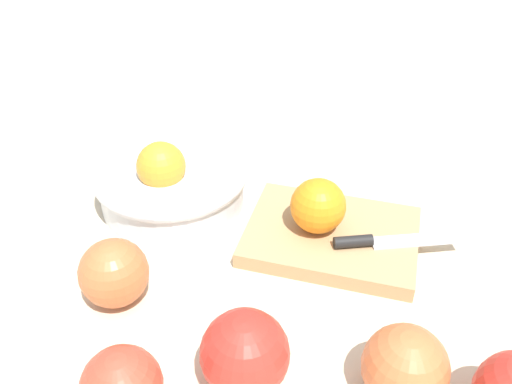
# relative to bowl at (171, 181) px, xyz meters

# --- Properties ---
(ground_plane) EXTENTS (2.40, 2.40, 0.00)m
(ground_plane) POSITION_rel_bowl_xyz_m (0.15, -0.08, -0.04)
(ground_plane) COLOR beige
(bowl) EXTENTS (0.20, 0.20, 0.09)m
(bowl) POSITION_rel_bowl_xyz_m (0.00, 0.00, 0.00)
(bowl) COLOR silver
(bowl) RESTS_ON ground_plane
(cutting_board) EXTENTS (0.20, 0.15, 0.02)m
(cutting_board) POSITION_rel_bowl_xyz_m (0.22, -0.02, -0.03)
(cutting_board) COLOR tan
(cutting_board) RESTS_ON ground_plane
(orange_on_board) EXTENTS (0.07, 0.07, 0.07)m
(orange_on_board) POSITION_rel_bowl_xyz_m (0.20, -0.03, 0.02)
(orange_on_board) COLOR orange
(orange_on_board) RESTS_ON cutting_board
(knife) EXTENTS (0.15, 0.07, 0.01)m
(knife) POSITION_rel_bowl_xyz_m (0.28, -0.04, -0.01)
(knife) COLOR silver
(knife) RESTS_ON cutting_board
(apple_front_center) EXTENTS (0.08, 0.08, 0.08)m
(apple_front_center) POSITION_rel_bowl_xyz_m (0.17, -0.24, 0.01)
(apple_front_center) COLOR red
(apple_front_center) RESTS_ON ground_plane
(apple_front_right) EXTENTS (0.08, 0.08, 0.08)m
(apple_front_right) POSITION_rel_bowl_xyz_m (0.31, -0.22, 0.00)
(apple_front_right) COLOR #CC6638
(apple_front_right) RESTS_ON ground_plane
(apple_front_left) EXTENTS (0.07, 0.07, 0.07)m
(apple_front_left) POSITION_rel_bowl_xyz_m (0.01, -0.18, 0.00)
(apple_front_left) COLOR #CC6638
(apple_front_left) RESTS_ON ground_plane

